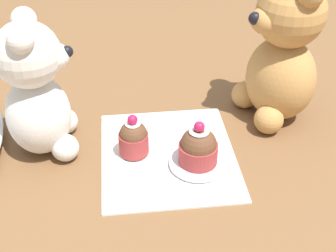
# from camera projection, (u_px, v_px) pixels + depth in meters

# --- Properties ---
(ground_plane) EXTENTS (4.00, 4.00, 0.00)m
(ground_plane) POSITION_uv_depth(u_px,v_px,m) (168.00, 156.00, 0.72)
(ground_plane) COLOR brown
(knitted_placemat) EXTENTS (0.23, 0.20, 0.01)m
(knitted_placemat) POSITION_uv_depth(u_px,v_px,m) (168.00, 154.00, 0.71)
(knitted_placemat) COLOR silver
(knitted_placemat) RESTS_ON ground_plane
(teddy_bear_cream) EXTENTS (0.12, 0.11, 0.22)m
(teddy_bear_cream) POSITION_uv_depth(u_px,v_px,m) (36.00, 91.00, 0.67)
(teddy_bear_cream) COLOR silver
(teddy_bear_cream) RESTS_ON ground_plane
(teddy_bear_tan) EXTENTS (0.15, 0.14, 0.25)m
(teddy_bear_tan) POSITION_uv_depth(u_px,v_px,m) (282.00, 54.00, 0.74)
(teddy_bear_tan) COLOR #B78447
(teddy_bear_tan) RESTS_ON ground_plane
(cupcake_near_cream_bear) EXTENTS (0.05, 0.05, 0.07)m
(cupcake_near_cream_bear) POSITION_uv_depth(u_px,v_px,m) (133.00, 138.00, 0.70)
(cupcake_near_cream_bear) COLOR #993333
(cupcake_near_cream_bear) RESTS_ON knitted_placemat
(saucer_plate) EXTENTS (0.08, 0.08, 0.01)m
(saucer_plate) POSITION_uv_depth(u_px,v_px,m) (198.00, 162.00, 0.69)
(saucer_plate) COLOR silver
(saucer_plate) RESTS_ON knitted_placemat
(cupcake_near_tan_bear) EXTENTS (0.06, 0.06, 0.07)m
(cupcake_near_tan_bear) POSITION_uv_depth(u_px,v_px,m) (198.00, 148.00, 0.67)
(cupcake_near_tan_bear) COLOR #993333
(cupcake_near_tan_bear) RESTS_ON saucer_plate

